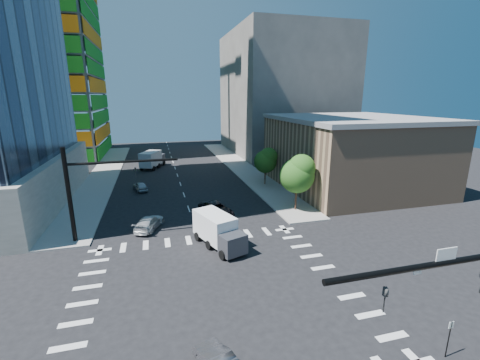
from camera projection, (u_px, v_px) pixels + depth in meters
name	position (u px, v px, depth m)	size (l,w,h in m)	color
ground	(217.00, 292.00, 22.88)	(160.00, 160.00, 0.00)	black
road_markings	(217.00, 292.00, 22.88)	(20.00, 20.00, 0.01)	silver
sidewalk_ne	(240.00, 166.00, 63.36)	(5.00, 60.00, 0.15)	#999691
sidewalk_nw	(105.00, 174.00, 57.06)	(5.00, 60.00, 0.15)	#999691
construction_building	(30.00, 42.00, 67.55)	(25.16, 34.50, 70.60)	gray
commercial_building	(351.00, 152.00, 48.37)	(20.50, 22.50, 10.60)	tan
bg_building_ne	(282.00, 94.00, 77.48)	(24.00, 30.00, 28.00)	#5F5955
signal_mast_nw	(86.00, 185.00, 29.70)	(10.20, 0.40, 9.00)	black
tree_south	(298.00, 173.00, 37.85)	(4.16, 4.16, 6.82)	#382316
tree_north	(266.00, 160.00, 49.31)	(3.54, 3.52, 5.78)	#382316
no_parking_sign	(449.00, 335.00, 16.82)	(0.30, 0.06, 2.20)	black
car_nb_far	(216.00, 209.00, 37.26)	(2.48, 5.38, 1.50)	black
car_sb_near	(149.00, 223.00, 33.59)	(1.89, 4.64, 1.35)	silver
car_sb_mid	(140.00, 186.00, 47.19)	(1.53, 3.81, 1.30)	#A8AAB0
box_truck_near	(220.00, 234.00, 29.33)	(4.19, 6.14, 2.97)	black
box_truck_far	(153.00, 160.00, 62.11)	(4.99, 6.81, 3.29)	black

